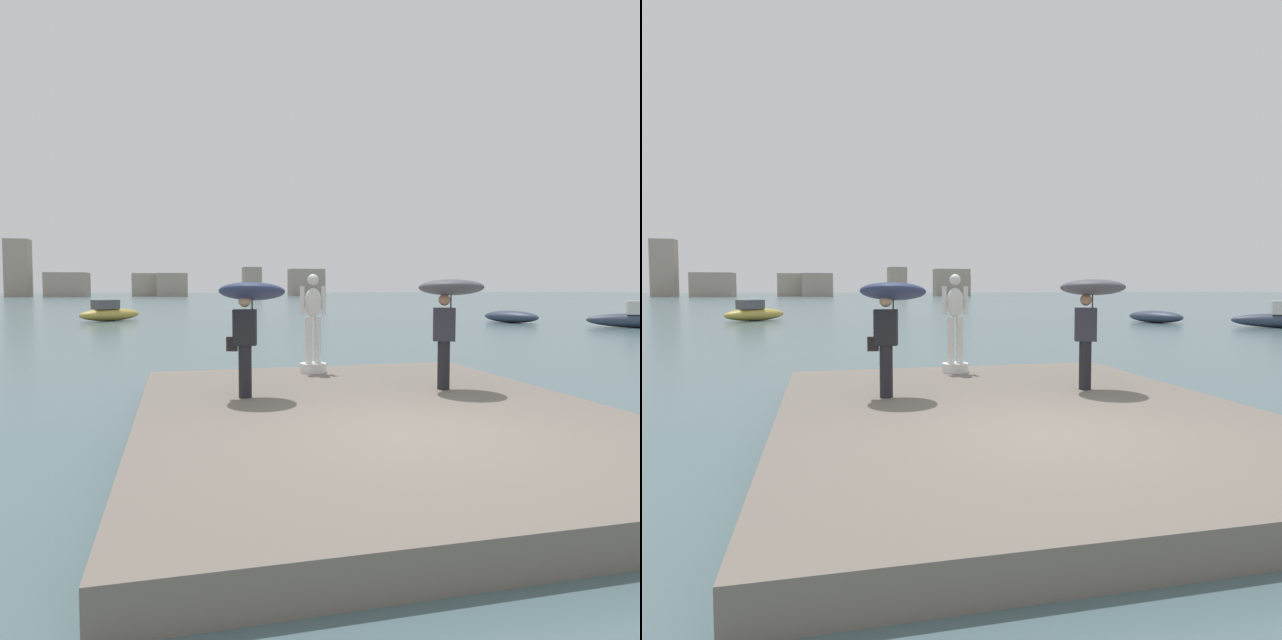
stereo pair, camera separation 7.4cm
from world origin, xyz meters
TOP-DOWN VIEW (x-y plane):
  - ground_plane at (0.00, 40.00)m, footprint 400.00×400.00m
  - pier at (0.00, 1.63)m, footprint 7.12×9.25m
  - statue_white_figure at (-0.11, 5.36)m, footprint 0.58×0.58m
  - onlooker_left at (-1.78, 2.86)m, footprint 1.35×1.37m
  - onlooker_right at (1.81, 2.76)m, footprint 1.50×1.51m
  - boat_near at (21.92, 19.71)m, footprint 4.97×3.93m
  - boat_far at (-7.43, 33.72)m, footprint 4.28×3.84m
  - boat_rightward at (17.60, 25.57)m, footprint 2.89×4.00m
  - distant_skyline at (-5.03, 141.72)m, footprint 78.21×14.50m

SIDE VIEW (x-z plane):
  - ground_plane at x=0.00m, z-range 0.00..0.00m
  - pier at x=0.00m, z-range 0.00..0.40m
  - boat_rightward at x=17.60m, z-range 0.00..0.76m
  - boat_far at x=-7.43m, z-range -0.17..1.24m
  - boat_near at x=21.92m, z-range -0.20..1.30m
  - statue_white_figure at x=-0.11m, z-range 0.23..2.37m
  - onlooker_left at x=-1.78m, z-range 0.97..2.96m
  - onlooker_right at x=1.81m, z-range 1.03..3.05m
  - distant_skyline at x=-5.03m, z-range -3.15..10.49m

